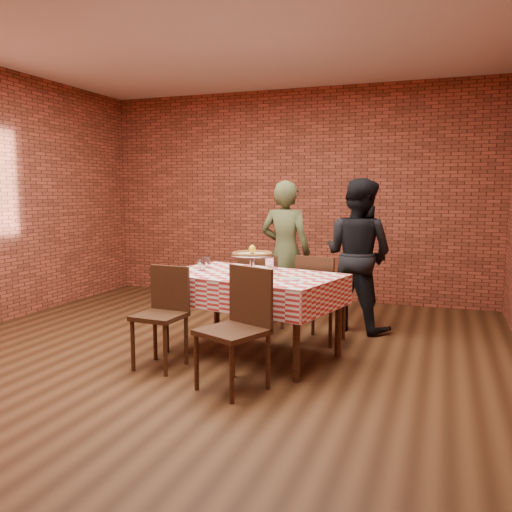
% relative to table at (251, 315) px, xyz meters
% --- Properties ---
extents(ground, '(6.00, 6.00, 0.00)m').
position_rel_table_xyz_m(ground, '(-0.38, -0.32, -0.38)').
color(ground, black).
rests_on(ground, ground).
extents(back_wall, '(5.50, 0.00, 5.50)m').
position_rel_table_xyz_m(back_wall, '(-0.38, 2.68, 1.08)').
color(back_wall, maroon).
rests_on(back_wall, ground).
extents(table, '(1.74, 1.28, 0.75)m').
position_rel_table_xyz_m(table, '(0.00, 0.00, 0.00)').
color(table, '#3C2415').
rests_on(table, ground).
extents(tablecloth, '(1.78, 1.32, 0.27)m').
position_rel_table_xyz_m(tablecloth, '(0.00, 0.00, 0.25)').
color(tablecloth, red).
rests_on(tablecloth, table).
extents(pizza_stand, '(0.45, 0.45, 0.18)m').
position_rel_table_xyz_m(pizza_stand, '(0.03, -0.04, 0.47)').
color(pizza_stand, silver).
rests_on(pizza_stand, tablecloth).
extents(pizza, '(0.41, 0.41, 0.03)m').
position_rel_table_xyz_m(pizza, '(0.03, -0.04, 0.56)').
color(pizza, beige).
rests_on(pizza, pizza_stand).
extents(lemon, '(0.07, 0.07, 0.08)m').
position_rel_table_xyz_m(lemon, '(0.03, -0.04, 0.61)').
color(lemon, yellow).
rests_on(lemon, pizza).
extents(water_glass_left, '(0.09, 0.09, 0.11)m').
position_rel_table_xyz_m(water_glass_left, '(-0.50, 0.00, 0.44)').
color(water_glass_left, white).
rests_on(water_glass_left, tablecloth).
extents(water_glass_right, '(0.09, 0.09, 0.11)m').
position_rel_table_xyz_m(water_glass_right, '(-0.53, 0.19, 0.44)').
color(water_glass_right, white).
rests_on(water_glass_right, tablecloth).
extents(side_plate, '(0.19, 0.19, 0.01)m').
position_rel_table_xyz_m(side_plate, '(0.44, -0.20, 0.39)').
color(side_plate, white).
rests_on(side_plate, tablecloth).
extents(sweetener_packet_a, '(0.05, 0.04, 0.00)m').
position_rel_table_xyz_m(sweetener_packet_a, '(0.55, -0.35, 0.39)').
color(sweetener_packet_a, white).
rests_on(sweetener_packet_a, tablecloth).
extents(sweetener_packet_b, '(0.06, 0.06, 0.00)m').
position_rel_table_xyz_m(sweetener_packet_b, '(0.55, -0.28, 0.39)').
color(sweetener_packet_b, white).
rests_on(sweetener_packet_b, tablecloth).
extents(condiment_caddy, '(0.11, 0.10, 0.13)m').
position_rel_table_xyz_m(condiment_caddy, '(0.10, 0.30, 0.45)').
color(condiment_caddy, silver).
rests_on(condiment_caddy, tablecloth).
extents(chair_near_left, '(0.41, 0.41, 0.86)m').
position_rel_table_xyz_m(chair_near_left, '(-0.60, -0.61, 0.06)').
color(chair_near_left, '#3C2415').
rests_on(chair_near_left, ground).
extents(chair_near_right, '(0.58, 0.58, 0.93)m').
position_rel_table_xyz_m(chair_near_right, '(0.17, -0.87, 0.09)').
color(chair_near_right, '#3C2415').
rests_on(chair_near_right, ground).
extents(chair_far_left, '(0.48, 0.48, 0.86)m').
position_rel_table_xyz_m(chair_far_left, '(-0.20, 0.88, 0.05)').
color(chair_far_left, '#3C2415').
rests_on(chair_far_left, ground).
extents(chair_far_right, '(0.47, 0.47, 0.88)m').
position_rel_table_xyz_m(chair_far_right, '(0.52, 0.64, 0.07)').
color(chair_far_right, '#3C2415').
rests_on(chair_far_right, ground).
extents(diner_olive, '(0.62, 0.44, 1.63)m').
position_rel_table_xyz_m(diner_olive, '(-0.06, 1.29, 0.44)').
color(diner_olive, '#444A2A').
rests_on(diner_olive, ground).
extents(diner_black, '(0.98, 0.88, 1.64)m').
position_rel_table_xyz_m(diner_black, '(0.78, 1.24, 0.45)').
color(diner_black, black).
rests_on(diner_black, ground).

